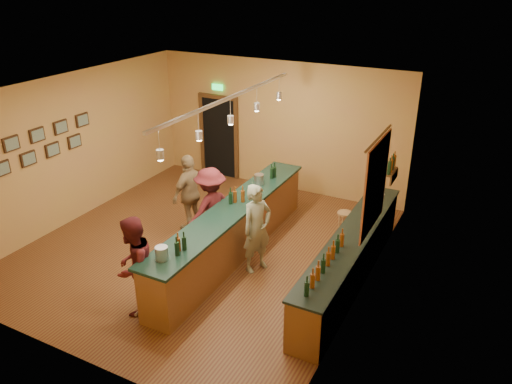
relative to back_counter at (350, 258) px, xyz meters
The scene contains 18 objects.
floor 3.01m from the back_counter, behind, with size 7.00×7.00×0.00m, color #552618.
ceiling 4.03m from the back_counter, behind, with size 6.50×7.00×0.02m, color silver.
wall_back 4.59m from the back_counter, 131.80° to the left, with size 6.50×0.02×3.20m, color gold.
wall_front 4.86m from the back_counter, 128.91° to the right, with size 6.50×0.02×3.20m, color gold.
wall_left 6.32m from the back_counter, behind, with size 0.02×7.00×3.20m, color gold.
wall_right 1.16m from the back_counter, 32.52° to the right, with size 0.02×7.00×3.20m, color gold.
doorway 5.75m from the back_counter, 144.79° to the left, with size 1.15×0.09×2.48m.
tapestry 1.41m from the back_counter, 40.29° to the left, with size 0.03×1.40×1.60m, color maroon.
bottle_shelf 2.10m from the back_counter, 83.32° to the left, with size 0.17×0.55×0.54m.
picture_grid 6.42m from the back_counter, behind, with size 0.06×2.20×0.70m, color #382111, non-canonical shape.
back_counter is the anchor object (origin of this frame).
tasting_bar 2.29m from the back_counter, behind, with size 0.73×5.10×1.38m.
pendant_track 3.39m from the back_counter, behind, with size 0.11×4.60×0.50m.
bartender 1.74m from the back_counter, 166.88° to the right, with size 0.62×0.41×1.70m, color gray.
customer_a 3.72m from the back_counter, 139.97° to the right, with size 0.81×0.63×1.68m, color #59191E.
customer_b 3.65m from the back_counter, behind, with size 0.99×0.41×1.69m, color #997A51.
customer_c 2.86m from the back_counter, behind, with size 1.10×0.63×1.70m, color #59191E.
bar_stool 1.54m from the back_counter, 111.88° to the left, with size 0.30×0.30×0.62m.
Camera 1 is at (4.96, -7.29, 5.17)m, focal length 35.00 mm.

